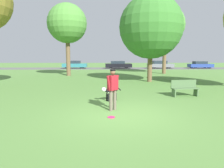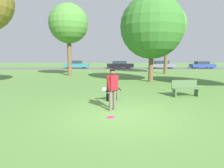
% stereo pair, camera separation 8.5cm
% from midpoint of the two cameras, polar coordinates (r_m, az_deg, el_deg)
% --- Properties ---
extents(ground_plane, '(120.00, 120.00, 0.00)m').
position_cam_midpoint_polar(ground_plane, '(7.18, 2.22, -8.71)').
color(ground_plane, '#56843D').
extents(far_road_strip, '(120.00, 6.00, 0.01)m').
position_cam_midpoint_polar(far_road_strip, '(35.00, -0.54, 4.49)').
color(far_road_strip, '#5B5B59').
rests_on(far_road_strip, ground_plane).
extents(person, '(0.51, 0.55, 1.57)m').
position_cam_midpoint_polar(person, '(7.55, -0.10, -0.73)').
color(person, '#665B4C').
rests_on(person, ground_plane).
extents(dog, '(0.96, 0.64, 0.66)m').
position_cam_midpoint_polar(dog, '(9.25, -0.75, -2.00)').
color(dog, black).
rests_on(dog, ground_plane).
extents(frisbee, '(0.26, 0.26, 0.02)m').
position_cam_midpoint_polar(frisbee, '(6.84, -0.60, -9.45)').
color(frisbee, '#E52366').
rests_on(frisbee, ground_plane).
extents(tree_far_left, '(4.14, 4.14, 7.58)m').
position_cam_midpoint_polar(tree_far_left, '(22.39, -12.79, 16.45)').
color(tree_far_left, brown).
rests_on(tree_far_left, ground_plane).
extents(tree_mid_center, '(5.05, 5.05, 6.91)m').
position_cam_midpoint_polar(tree_mid_center, '(16.79, 10.88, 15.68)').
color(tree_mid_center, brown).
rests_on(tree_mid_center, ground_plane).
extents(tree_far_right, '(4.49, 4.49, 8.02)m').
position_cam_midpoint_polar(tree_far_right, '(25.26, 14.94, 15.99)').
color(tree_far_right, brown).
rests_on(tree_far_right, ground_plane).
extents(parked_car_teal, '(4.20, 1.65, 1.35)m').
position_cam_midpoint_polar(parked_car_teal, '(35.66, -10.69, 5.48)').
color(parked_car_teal, teal).
rests_on(parked_car_teal, ground_plane).
extents(parked_car_black, '(4.63, 1.97, 1.29)m').
position_cam_midpoint_polar(parked_car_black, '(35.23, 1.73, 5.53)').
color(parked_car_black, black).
rests_on(parked_car_black, ground_plane).
extents(parked_car_grey, '(4.40, 1.80, 1.35)m').
position_cam_midpoint_polar(parked_car_grey, '(36.02, 13.55, 5.41)').
color(parked_car_grey, slate).
rests_on(parked_car_grey, ground_plane).
extents(parked_car_blue, '(4.02, 1.92, 1.24)m').
position_cam_midpoint_polar(parked_car_blue, '(38.53, 23.84, 5.03)').
color(parked_car_blue, '#284293').
rests_on(parked_car_blue, ground_plane).
extents(park_bench, '(1.44, 0.61, 0.84)m').
position_cam_midpoint_polar(park_bench, '(10.99, 19.81, -0.96)').
color(park_bench, '#4C6B42').
rests_on(park_bench, ground_plane).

